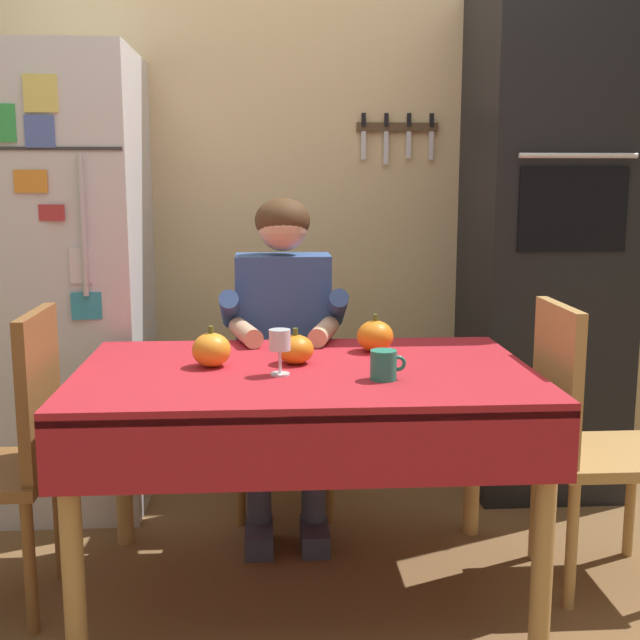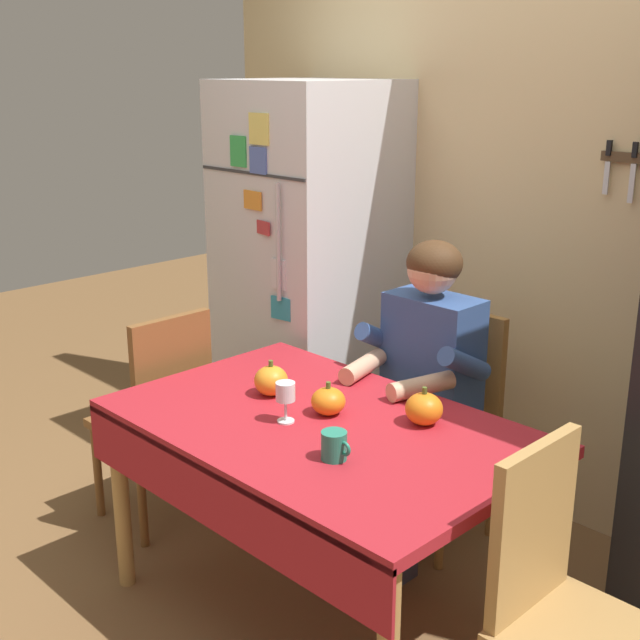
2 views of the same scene
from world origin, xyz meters
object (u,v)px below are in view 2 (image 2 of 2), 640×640
object	(u,v)px
pumpkin_large	(271,381)
chair_behind_person	(448,415)
chair_left_side	(161,410)
dining_table	(316,447)
seated_person	(420,374)
chair_right_side	(562,601)
pumpkin_medium	(328,401)
coffee_mug	(334,446)
refrigerator	(310,278)
wine_glass	(285,394)
pumpkin_small	(424,409)

from	to	relation	value
pumpkin_large	chair_behind_person	bearing A→B (deg)	72.13
chair_left_side	pumpkin_large	size ratio (longest dim) A/B	7.23
dining_table	seated_person	world-z (taller)	seated_person
chair_right_side	pumpkin_large	distance (m)	1.22
chair_left_side	chair_right_side	world-z (taller)	same
chair_behind_person	pumpkin_medium	bearing A→B (deg)	-87.96
pumpkin_large	dining_table	bearing A→B (deg)	-11.58
coffee_mug	seated_person	bearing A→B (deg)	110.24
refrigerator	dining_table	world-z (taller)	refrigerator
dining_table	coffee_mug	size ratio (longest dim) A/B	13.29
dining_table	seated_person	distance (m)	0.61
chair_right_side	dining_table	bearing A→B (deg)	-178.40
pumpkin_large	coffee_mug	bearing A→B (deg)	-21.36
coffee_mug	dining_table	bearing A→B (deg)	147.69
dining_table	chair_right_side	distance (m)	0.91
chair_behind_person	coffee_mug	world-z (taller)	chair_behind_person
dining_table	seated_person	xyz separation A→B (m)	(-0.05, 0.60, 0.08)
seated_person	chair_right_side	bearing A→B (deg)	-31.27
chair_behind_person	wine_glass	xyz separation A→B (m)	(-0.03, -0.86, 0.33)
chair_right_side	wine_glass	distance (m)	1.04
seated_person	pumpkin_large	size ratio (longest dim) A/B	9.68
dining_table	refrigerator	bearing A→B (deg)	137.09
chair_left_side	pumpkin_large	xyz separation A→B (m)	(0.61, 0.07, 0.28)
dining_table	chair_right_side	size ratio (longest dim) A/B	1.51
refrigerator	pumpkin_medium	size ratio (longest dim) A/B	15.51
chair_behind_person	pumpkin_small	world-z (taller)	chair_behind_person
dining_table	chair_left_side	world-z (taller)	chair_left_side
chair_behind_person	pumpkin_large	xyz separation A→B (m)	(-0.24, -0.73, 0.28)
dining_table	chair_right_side	world-z (taller)	chair_right_side
chair_right_side	chair_behind_person	bearing A→B (deg)	141.15
chair_right_side	coffee_mug	distance (m)	0.75
chair_right_side	pumpkin_large	world-z (taller)	chair_right_side
dining_table	chair_right_side	xyz separation A→B (m)	(0.90, 0.03, -0.14)
refrigerator	chair_right_side	xyz separation A→B (m)	(1.85, -0.86, -0.39)
pumpkin_medium	dining_table	bearing A→B (deg)	-72.19
seated_person	dining_table	bearing A→B (deg)	-85.08
chair_left_side	chair_right_side	distance (m)	1.80
chair_left_side	pumpkin_large	distance (m)	0.68
refrigerator	pumpkin_large	distance (m)	1.06
seated_person	chair_right_side	distance (m)	1.14
wine_glass	refrigerator	bearing A→B (deg)	132.67
chair_behind_person	pumpkin_medium	xyz separation A→B (m)	(0.03, -0.71, 0.28)
seated_person	chair_left_side	xyz separation A→B (m)	(-0.85, -0.61, -0.23)
dining_table	pumpkin_medium	world-z (taller)	pumpkin_medium
chair_left_side	pumpkin_small	world-z (taller)	chair_left_side
chair_behind_person	coffee_mug	bearing A→B (deg)	-73.61
seated_person	chair_behind_person	bearing A→B (deg)	90.00
seated_person	pumpkin_large	bearing A→B (deg)	-113.47
chair_right_side	pumpkin_large	bearing A→B (deg)	178.37
seated_person	coffee_mug	xyz separation A→B (m)	(0.27, -0.74, 0.05)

